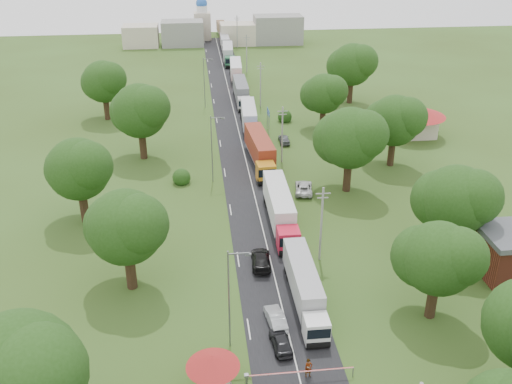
{
  "coord_description": "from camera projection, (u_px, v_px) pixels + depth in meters",
  "views": [
    {
      "loc": [
        -7.65,
        -60.07,
        35.2
      ],
      "look_at": [
        -0.35,
        4.86,
        3.0
      ],
      "focal_mm": 40.0,
      "sensor_mm": 36.0,
      "label": 1
    }
  ],
  "objects": [
    {
      "name": "ground",
      "position": [
        263.0,
        231.0,
        69.87
      ],
      "size": [
        260.0,
        260.0,
        0.0
      ],
      "primitive_type": "plane",
      "color": "#304416",
      "rests_on": "ground"
    },
    {
      "name": "road",
      "position": [
        247.0,
        166.0,
        87.7
      ],
      "size": [
        8.0,
        200.0,
        0.04
      ],
      "primitive_type": "cube",
      "color": "black",
      "rests_on": "ground"
    },
    {
      "name": "boom_barrier",
      "position": [
        284.0,
        374.0,
        47.06
      ],
      "size": [
        9.22,
        0.35,
        1.18
      ],
      "color": "slate",
      "rests_on": "ground"
    },
    {
      "name": "guard_booth",
      "position": [
        213.0,
        368.0,
        45.91
      ],
      "size": [
        4.4,
        4.4,
        3.45
      ],
      "color": "beige",
      "rests_on": "ground"
    },
    {
      "name": "info_sign",
      "position": [
        268.0,
        115.0,
        100.27
      ],
      "size": [
        0.12,
        3.1,
        4.1
      ],
      "color": "slate",
      "rests_on": "ground"
    },
    {
      "name": "pole_1",
      "position": [
        321.0,
        223.0,
        62.11
      ],
      "size": [
        1.6,
        0.24,
        9.0
      ],
      "color": "gray",
      "rests_on": "ground"
    },
    {
      "name": "pole_2",
      "position": [
        282.0,
        134.0,
        87.07
      ],
      "size": [
        1.6,
        0.24,
        9.0
      ],
      "color": "gray",
      "rests_on": "ground"
    },
    {
      "name": "pole_3",
      "position": [
        260.0,
        84.0,
        112.03
      ],
      "size": [
        1.6,
        0.24,
        9.0
      ],
      "color": "gray",
      "rests_on": "ground"
    },
    {
      "name": "pole_4",
      "position": [
        247.0,
        53.0,
        136.99
      ],
      "size": [
        1.6,
        0.24,
        9.0
      ],
      "color": "gray",
      "rests_on": "ground"
    },
    {
      "name": "pole_5",
      "position": [
        237.0,
        31.0,
        161.95
      ],
      "size": [
        1.6,
        0.24,
        9.0
      ],
      "color": "gray",
      "rests_on": "ground"
    },
    {
      "name": "lamp_0",
      "position": [
        231.0,
        295.0,
        49.06
      ],
      "size": [
        2.03,
        0.22,
        10.0
      ],
      "color": "slate",
      "rests_on": "ground"
    },
    {
      "name": "lamp_1",
      "position": [
        213.0,
        146.0,
        80.26
      ],
      "size": [
        2.03,
        0.22,
        10.0
      ],
      "color": "slate",
      "rests_on": "ground"
    },
    {
      "name": "lamp_2",
      "position": [
        205.0,
        80.0,
        111.45
      ],
      "size": [
        2.03,
        0.22,
        10.0
      ],
      "color": "slate",
      "rests_on": "ground"
    },
    {
      "name": "tree_2",
      "position": [
        438.0,
        258.0,
        52.44
      ],
      "size": [
        8.0,
        8.0,
        10.1
      ],
      "color": "#382616",
      "rests_on": "ground"
    },
    {
      "name": "tree_3",
      "position": [
        455.0,
        199.0,
        61.69
      ],
      "size": [
        8.8,
        8.8,
        11.07
      ],
      "color": "#382616",
      "rests_on": "ground"
    },
    {
      "name": "tree_4",
      "position": [
        350.0,
        138.0,
        76.77
      ],
      "size": [
        9.6,
        9.6,
        12.05
      ],
      "color": "#382616",
      "rests_on": "ground"
    },
    {
      "name": "tree_5",
      "position": [
        395.0,
        120.0,
        85.07
      ],
      "size": [
        8.8,
        8.8,
        11.07
      ],
      "color": "#382616",
      "rests_on": "ground"
    },
    {
      "name": "tree_6",
      "position": [
        324.0,
        93.0,
        99.78
      ],
      "size": [
        8.0,
        8.0,
        10.1
      ],
      "color": "#382616",
      "rests_on": "ground"
    },
    {
      "name": "tree_7",
      "position": [
        352.0,
        64.0,
        113.53
      ],
      "size": [
        9.6,
        9.6,
        12.05
      ],
      "color": "#382616",
      "rests_on": "ground"
    },
    {
      "name": "tree_9",
      "position": [
        20.0,
        370.0,
        37.81
      ],
      "size": [
        9.6,
        9.6,
        12.05
      ],
      "color": "#382616",
      "rests_on": "ground"
    },
    {
      "name": "tree_10",
      "position": [
        126.0,
        226.0,
        56.4
      ],
      "size": [
        8.8,
        8.8,
        11.07
      ],
      "color": "#382616",
      "rests_on": "ground"
    },
    {
      "name": "tree_11",
      "position": [
        78.0,
        169.0,
        69.07
      ],
      "size": [
        8.8,
        8.8,
        11.07
      ],
      "color": "#382616",
      "rests_on": "ground"
    },
    {
      "name": "tree_12",
      "position": [
        140.0,
        110.0,
        87.23
      ],
      "size": [
        9.6,
        9.6,
        12.05
      ],
      "color": "#382616",
      "rests_on": "ground"
    },
    {
      "name": "tree_13",
      "position": [
        104.0,
        81.0,
        104.52
      ],
      "size": [
        8.8,
        8.8,
        11.07
      ],
      "color": "#382616",
      "rests_on": "ground"
    },
    {
      "name": "house_cream",
      "position": [
        415.0,
        116.0,
        98.01
      ],
      "size": [
        10.08,
        10.08,
        5.8
      ],
      "color": "beige",
      "rests_on": "ground"
    },
    {
      "name": "distant_town",
      "position": [
        219.0,
        32.0,
        166.45
      ],
      "size": [
        52.0,
        8.0,
        8.0
      ],
      "color": "gray",
      "rests_on": "ground"
    },
    {
      "name": "church",
      "position": [
        202.0,
        21.0,
        172.27
      ],
      "size": [
        5.0,
        5.0,
        12.3
      ],
      "color": "beige",
      "rests_on": "ground"
    },
    {
      "name": "truck_0",
      "position": [
        304.0,
        286.0,
        56.26
      ],
      "size": [
        2.32,
        13.51,
        3.75
      ],
      "color": "white",
      "rests_on": "ground"
    },
    {
      "name": "truck_1",
      "position": [
        280.0,
        208.0,
        70.52
      ],
      "size": [
        2.74,
        15.19,
        4.21
      ],
      "color": "red",
      "rests_on": "ground"
    },
    {
      "name": "truck_2",
      "position": [
        260.0,
        151.0,
        87.37
      ],
      "size": [
        3.54,
        15.65,
        4.32
      ],
      "color": "#BC7716",
      "rests_on": "ground"
    },
    {
      "name": "truck_3",
      "position": [
        249.0,
        118.0,
        101.99
      ],
      "size": [
        3.04,
        14.24,
        3.93
      ],
      "color": "#1A319E",
      "rests_on": "ground"
    },
    {
      "name": "truck_4",
      "position": [
        241.0,
        92.0,
        116.48
      ],
      "size": [
        2.6,
        14.58,
        4.04
      ],
      "color": "#BABABA",
      "rests_on": "ground"
    },
    {
      "name": "truck_5",
      "position": [
        236.0,
        71.0,
        131.58
      ],
      "size": [
        3.08,
        14.47,
        4.0
      ],
      "color": "#B4221B",
      "rests_on": "ground"
    },
    {
      "name": "truck_6",
      "position": [
        228.0,
        54.0,
        147.59
      ],
      "size": [
        3.22,
        14.83,
        4.1
      ],
      "color": "#24613C",
      "rests_on": "ground"
    },
    {
      "name": "truck_7",
      "position": [
        225.0,
        43.0,
        160.73
      ],
      "size": [
        2.43,
        13.53,
        3.75
      ],
      "color": "#AAAAAA",
      "rests_on": "ground"
    },
    {
      "name": "truck_8",
      "position": [
        222.0,
        30.0,
        177.67
      ],
      "size": [
        3.2,
        14.54,
        4.01
      ],
      "color": "brown",
      "rests_on": "ground"
    },
    {
      "name": "car_lane_front",
      "position": [
        281.0,
        342.0,
        50.9
      ],
      "size": [
        1.93,
        4.08,
        1.35
      ],
      "primitive_type": "imported",
      "rotation": [
        0.0,
        0.0,
        3.23
      ],
      "color": "black",
      "rests_on": "ground"
    },
    {
      "name": "car_lane_mid",
      "position": [
        276.0,
        318.0,
        53.86
      ],
      "size": [
        1.91,
        4.27,
        1.36
      ],
      "primitive_type": "imported",
      "rotation": [
        0.0,
        0.0,
        3.26
      ],
      "color": "#A3A7AC",
      "rests_on": "ground"
    },
    {
      "name": "car_lane_rear",
      "position": [
        261.0,
        260.0,
        62.82
      ],
      "size": [
        2.42,
        5.23,
        1.48
      ],
      "primitive_type": "imported",
      "rotation": [
        0.0,
        0.0,
        3.07
      ],
      "color": "black",
      "rests_on": "ground"
    },
    {
      "name": "car_verge_near",
      "position": [
        304.0,
        188.0,
        79.23
      ],
      "size": [
        3.13,
        5.35,
        1.4
      ],
      "primitive_type": "imported",
      "rotation": [
        0.0,
        0.0,
        2.97
      ],
      "color": "silver",
      "rests_on": "ground"
    },
    {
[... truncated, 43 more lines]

